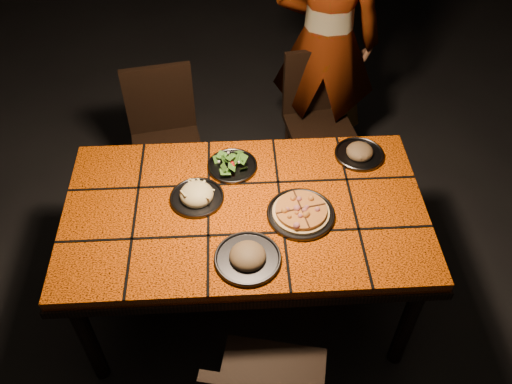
{
  "coord_description": "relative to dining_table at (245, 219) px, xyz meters",
  "views": [
    {
      "loc": [
        -0.04,
        -1.6,
        2.53
      ],
      "look_at": [
        0.05,
        0.03,
        0.82
      ],
      "focal_mm": 38.0,
      "sensor_mm": 36.0,
      "label": 1
    }
  ],
  "objects": [
    {
      "name": "room_shell",
      "position": [
        0.0,
        0.0,
        0.83
      ],
      "size": [
        6.04,
        7.04,
        3.08
      ],
      "color": "black",
      "rests_on": "ground"
    },
    {
      "name": "dining_table",
      "position": [
        0.0,
        0.0,
        0.0
      ],
      "size": [
        1.62,
        0.92,
        0.75
      ],
      "color": "#D64F06",
      "rests_on": "ground"
    },
    {
      "name": "chair_far_left",
      "position": [
        -0.44,
        0.86,
        -0.17
      ],
      "size": [
        0.45,
        0.45,
        0.87
      ],
      "rotation": [
        0.0,
        0.0,
        0.17
      ],
      "color": "black",
      "rests_on": "ground"
    },
    {
      "name": "chair_far_right",
      "position": [
        0.48,
        1.0,
        -0.18
      ],
      "size": [
        0.44,
        0.44,
        0.85
      ],
      "rotation": [
        0.0,
        0.0,
        0.15
      ],
      "color": "black",
      "rests_on": "ground"
    },
    {
      "name": "diner",
      "position": [
        0.52,
        1.16,
        0.19
      ],
      "size": [
        0.7,
        0.53,
        1.73
      ],
      "primitive_type": "imported",
      "rotation": [
        0.0,
        0.0,
        2.94
      ],
      "color": "brown",
      "rests_on": "ground"
    },
    {
      "name": "plate_pizza",
      "position": [
        0.24,
        -0.06,
        0.1
      ],
      "size": [
        0.3,
        0.3,
        0.04
      ],
      "color": "#36363B",
      "rests_on": "dining_table"
    },
    {
      "name": "plate_pasta",
      "position": [
        -0.21,
        0.06,
        0.1
      ],
      "size": [
        0.24,
        0.24,
        0.08
      ],
      "color": "#36363B",
      "rests_on": "dining_table"
    },
    {
      "name": "plate_salad",
      "position": [
        -0.05,
        0.26,
        0.1
      ],
      "size": [
        0.24,
        0.24,
        0.07
      ],
      "color": "#36363B",
      "rests_on": "dining_table"
    },
    {
      "name": "plate_mushroom_a",
      "position": [
        0.0,
        -0.28,
        0.1
      ],
      "size": [
        0.28,
        0.28,
        0.09
      ],
      "color": "#36363B",
      "rests_on": "dining_table"
    },
    {
      "name": "plate_mushroom_b",
      "position": [
        0.57,
        0.31,
        0.1
      ],
      "size": [
        0.24,
        0.24,
        0.08
      ],
      "color": "#36363B",
      "rests_on": "dining_table"
    }
  ]
}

